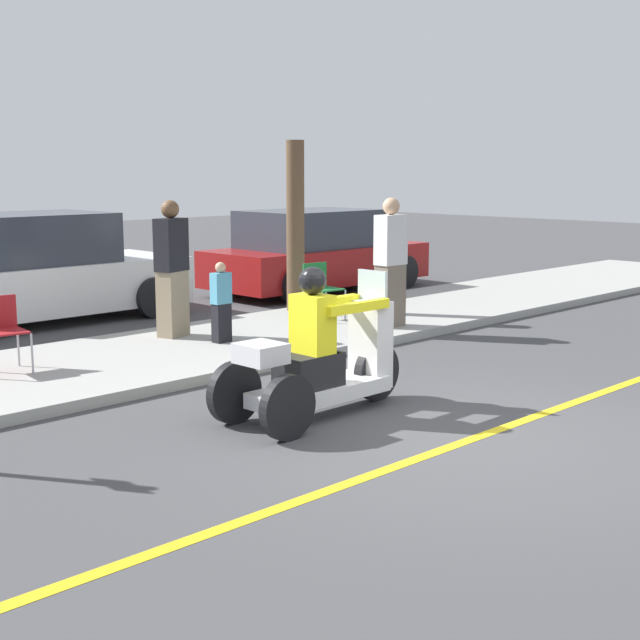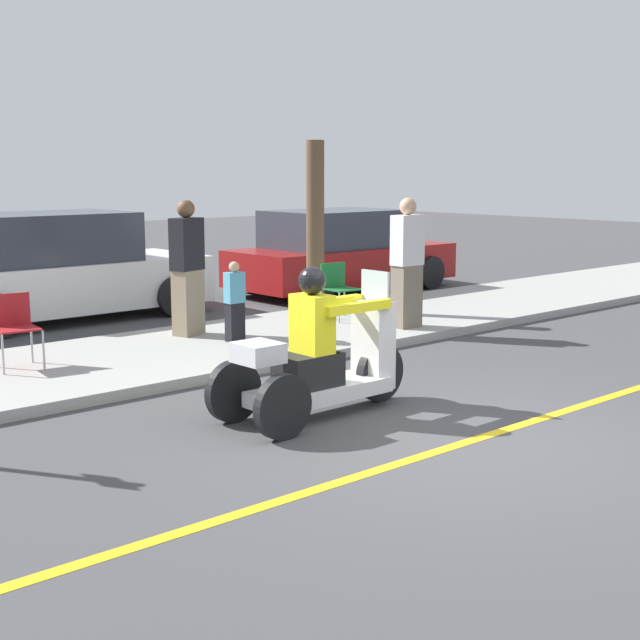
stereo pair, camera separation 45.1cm
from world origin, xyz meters
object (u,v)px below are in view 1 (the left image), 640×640
at_px(folding_chair_set_back, 320,285).
at_px(parked_car_lot_right, 315,253).
at_px(spectator_near_curb, 221,304).
at_px(tree_trunk, 295,226).
at_px(spectator_mid_group, 172,271).
at_px(parked_car_lot_left, 34,272).
at_px(motorcycle_trike, 321,363).
at_px(spectator_far_back, 390,265).
at_px(folding_chair_curbside, 1,326).

xyz_separation_m(folding_chair_set_back, parked_car_lot_right, (2.62, 2.78, 0.10)).
relative_size(spectator_near_curb, tree_trunk, 0.39).
xyz_separation_m(spectator_mid_group, parked_car_lot_left, (-0.44, 2.96, -0.21)).
distance_m(parked_car_lot_left, parked_car_lot_right, 5.47).
bearing_deg(parked_car_lot_left, parked_car_lot_right, -5.73).
distance_m(motorcycle_trike, spectator_far_back, 4.28).
xyz_separation_m(spectator_far_back, parked_car_lot_left, (-3.05, 4.49, -0.22)).
relative_size(folding_chair_curbside, parked_car_lot_left, 0.19).
bearing_deg(spectator_mid_group, spectator_near_curb, -75.27).
height_order(folding_chair_curbside, parked_car_lot_left, parked_car_lot_left).
bearing_deg(spectator_far_back, parked_car_lot_left, 124.19).
relative_size(folding_chair_curbside, parked_car_lot_right, 0.18).
relative_size(spectator_far_back, parked_car_lot_left, 0.41).
relative_size(spectator_near_curb, parked_car_lot_left, 0.23).
relative_size(spectator_mid_group, parked_car_lot_right, 0.40).
height_order(folding_chair_curbside, parked_car_lot_right, parked_car_lot_right).
distance_m(spectator_far_back, spectator_near_curb, 2.55).
height_order(parked_car_lot_left, parked_car_lot_right, parked_car_lot_left).
height_order(spectator_near_curb, spectator_mid_group, spectator_mid_group).
bearing_deg(folding_chair_set_back, spectator_far_back, -79.01).
bearing_deg(motorcycle_trike, folding_chair_set_back, 45.41).
height_order(motorcycle_trike, folding_chair_set_back, motorcycle_trike).
distance_m(spectator_far_back, parked_car_lot_right, 4.62).
relative_size(motorcycle_trike, spectator_near_curb, 2.07).
xyz_separation_m(spectator_far_back, parked_car_lot_right, (2.39, 3.95, -0.26)).
bearing_deg(parked_car_lot_left, folding_chair_set_back, -49.62).
relative_size(motorcycle_trike, tree_trunk, 0.82).
relative_size(spectator_near_curb, spectator_mid_group, 0.57).
xyz_separation_m(motorcycle_trike, spectator_near_curb, (1.20, 3.02, 0.11)).
relative_size(spectator_near_curb, folding_chair_set_back, 1.26).
bearing_deg(spectator_far_back, spectator_near_curb, 162.52).
xyz_separation_m(parked_car_lot_left, parked_car_lot_right, (5.44, -0.55, -0.05)).
height_order(folding_chair_set_back, parked_car_lot_right, parked_car_lot_right).
distance_m(spectator_near_curb, parked_car_lot_right, 5.76).
bearing_deg(parked_car_lot_left, folding_chair_curbside, -122.27).
relative_size(motorcycle_trike, parked_car_lot_left, 0.48).
height_order(parked_car_lot_right, tree_trunk, tree_trunk).
bearing_deg(tree_trunk, parked_car_lot_right, 39.90).
distance_m(motorcycle_trike, spectator_near_curb, 3.25).
bearing_deg(folding_chair_set_back, spectator_mid_group, 171.45).
height_order(folding_chair_set_back, parked_car_lot_left, parked_car_lot_left).
relative_size(spectator_far_back, folding_chair_curbside, 2.20).
bearing_deg(parked_car_lot_right, spectator_far_back, -121.20).
relative_size(spectator_near_curb, folding_chair_curbside, 1.26).
relative_size(spectator_mid_group, parked_car_lot_left, 0.41).
bearing_deg(tree_trunk, spectator_far_back, -91.10).
distance_m(folding_chair_set_back, tree_trunk, 1.17).
distance_m(spectator_near_curb, tree_trunk, 2.85).
distance_m(spectator_far_back, parked_car_lot_left, 5.44).
height_order(motorcycle_trike, parked_car_lot_left, parked_car_lot_left).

